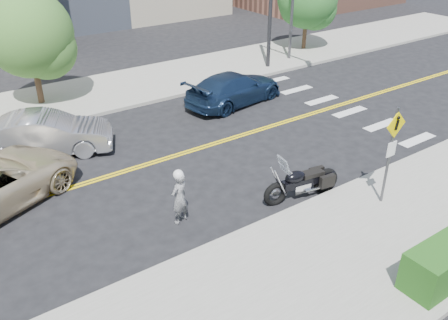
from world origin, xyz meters
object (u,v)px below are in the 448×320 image
at_px(motorcyclist, 179,197).
at_px(parked_car_silver, 46,134).
at_px(pedestrian_sign, 391,147).
at_px(parked_car_blue, 234,88).
at_px(motorcycle, 303,175).

xyz_separation_m(motorcyclist, parked_car_silver, (-1.76, 6.41, -0.09)).
bearing_deg(pedestrian_sign, motorcyclist, 152.93).
relative_size(pedestrian_sign, parked_car_blue, 0.61).
relative_size(motorcyclist, motorcycle, 0.66).
height_order(parked_car_silver, parked_car_blue, parked_car_silver).
bearing_deg(motorcyclist, parked_car_blue, -155.19).
relative_size(motorcycle, parked_car_silver, 0.56).
height_order(motorcyclist, parked_car_silver, motorcyclist).
bearing_deg(motorcycle, pedestrian_sign, -36.80).
bearing_deg(motorcycle, motorcyclist, 173.99).
height_order(pedestrian_sign, parked_car_silver, pedestrian_sign).
xyz_separation_m(motorcycle, parked_car_silver, (-5.46, 7.43, -0.02)).
height_order(motorcycle, parked_car_silver, motorcycle).
distance_m(pedestrian_sign, motorcyclist, 6.11).
bearing_deg(motorcyclist, parked_car_silver, -94.34).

